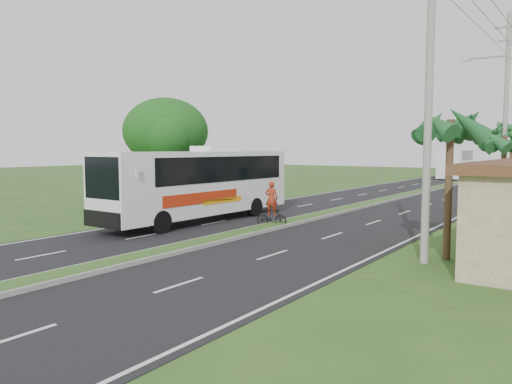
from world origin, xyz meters
The scene contains 13 objects.
ground centered at (0.00, 0.00, 0.00)m, with size 180.00×180.00×0.00m, color #2C521E.
road_asphalt centered at (0.00, 20.00, 0.01)m, with size 14.00×160.00×0.02m, color black.
median_strip centered at (0.00, 20.00, 0.10)m, with size 1.20×160.00×0.18m.
lane_edge_left centered at (-6.70, 20.00, 0.00)m, with size 0.12×160.00×0.01m, color silver.
lane_edge_right centered at (6.70, 20.00, 0.00)m, with size 0.12×160.00×0.01m, color silver.
palm_verge_a centered at (9.00, 3.00, 4.74)m, with size 2.40×2.40×5.45m.
palm_verge_b centered at (9.40, 12.00, 4.36)m, with size 2.40×2.40×5.05m.
shade_tree centered at (-12.11, 10.02, 5.03)m, with size 6.30×6.00×7.54m.
utility_pole_a centered at (8.50, 2.00, 5.67)m, with size 1.60×0.28×11.00m.
utility_pole_b centered at (8.47, 18.00, 6.26)m, with size 3.20×0.28×12.00m.
coach_bus_main centered at (-4.47, 5.09, 2.26)m, with size 2.95×12.80×4.12m.
coach_bus_far centered at (-2.96, 55.68, 2.15)m, with size 3.93×13.22×3.79m.
motorcyclist centered at (-0.33, 5.79, 0.88)m, with size 1.63×0.95×2.31m.
Camera 1 is at (13.47, -15.40, 3.98)m, focal length 35.00 mm.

